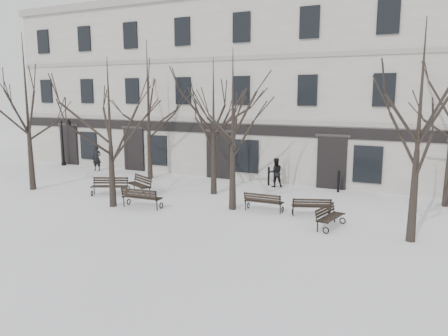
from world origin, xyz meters
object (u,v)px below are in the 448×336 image
Objects in this scene: tree_1 at (109,115)px; bench_0 at (110,186)px; bench_1 at (141,197)px; lamp_post at (65,139)px; bench_3 at (139,184)px; tree_2 at (233,110)px; tree_0 at (26,93)px; tree_3 at (420,105)px; bench_5 at (329,216)px; bench_4 at (311,206)px; bench_2 at (264,201)px.

tree_1 is 3.55× the size of bench_0.
bench_0 is 3.36m from bench_1.
bench_1 is 14.52m from lamp_post.
bench_3 is at bearing -25.94° from lamp_post.
tree_1 is at bearing -70.59° from bench_0.
tree_0 is at bearing -174.75° from tree_2.
bench_3 is (-13.30, 1.83, -4.31)m from tree_3.
lamp_post is at bearing 160.40° from tree_2.
tree_0 is 11.73m from tree_2.
tree_3 is (12.82, 0.83, 0.57)m from tree_1.
bench_0 is at bearing -115.51° from bench_3.
lamp_post is (-20.83, 6.63, 1.52)m from bench_5.
bench_5 is at bearing 18.03° from bench_3.
tree_2 reaches higher than bench_3.
tree_1 is at bearing -8.25° from tree_0.
tree_3 is at bearing 18.56° from bench_3.
lamp_post is at bearing 123.75° from tree_0.
bench_3 is (1.19, 0.93, 0.02)m from bench_0.
bench_5 is at bearing 0.77° from tree_0.
bench_4 is (7.39, 2.11, -0.06)m from bench_1.
bench_4 is at bearing -20.69° from bench_0.
tree_1 is 3.55× the size of bench_1.
bench_0 is 10.47m from bench_4.
tree_2 is at bearing 7.96° from bench_2.
tree_3 is at bearing -0.29° from tree_0.
tree_0 reaches higher than bench_0.
tree_1 is 4.01m from bench_1.
bench_0 is 11.53m from bench_5.
bench_4 is at bearing 50.52° from bench_5.
bench_3 is at bearing -4.94° from bench_2.
bench_4 is at bearing -175.87° from bench_2.
bench_3 is 10.43m from bench_5.
lamp_post is at bearing 83.51° from bench_5.
bench_5 is at bearing -27.50° from bench_0.
tree_1 reaches higher than bench_4.
tree_2 is at bearing 19.76° from bench_3.
bench_2 is at bearing -15.77° from bench_4.
bench_5 is at bearing 159.58° from bench_2.
tree_3 reaches higher than bench_4.
bench_4 is 0.50× the size of lamp_post.
bench_3 is at bearing -54.95° from bench_1.
bench_3 is 11.78m from lamp_post.
lamp_post is (-19.77, 5.34, 1.53)m from bench_4.
lamp_post is (-23.82, 6.95, -2.85)m from tree_3.
bench_2 is at bearing -21.13° from bench_0.
bench_3 is (-1.87, 2.33, 0.00)m from bench_1.
lamp_post reaches higher than bench_3.
tree_2 is 0.93× the size of tree_3.
lamp_post is at bearing 163.74° from tree_3.
lamp_post is (-17.66, 5.54, 1.51)m from bench_2.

